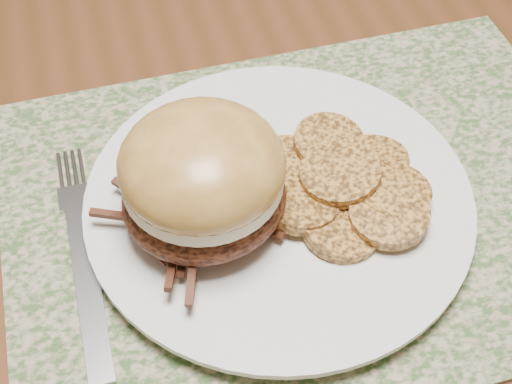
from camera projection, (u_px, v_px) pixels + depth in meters
dining_table at (134, 113)px, 0.70m from camera, size 1.50×0.90×0.75m
placemat at (316, 201)px, 0.52m from camera, size 0.45×0.33×0.00m
dinner_plate at (279, 201)px, 0.51m from camera, size 0.26×0.26×0.02m
pork_sandwich at (203, 179)px, 0.46m from camera, size 0.14×0.13×0.08m
roasted_potatoes at (344, 185)px, 0.50m from camera, size 0.13×0.15×0.03m
fork at (83, 253)px, 0.49m from camera, size 0.02×0.20×0.00m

